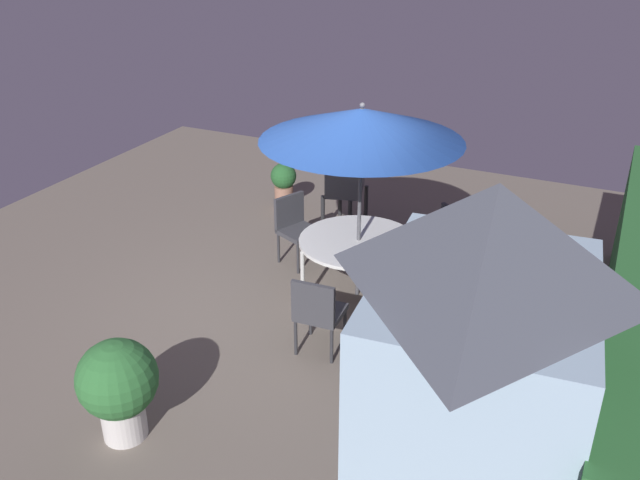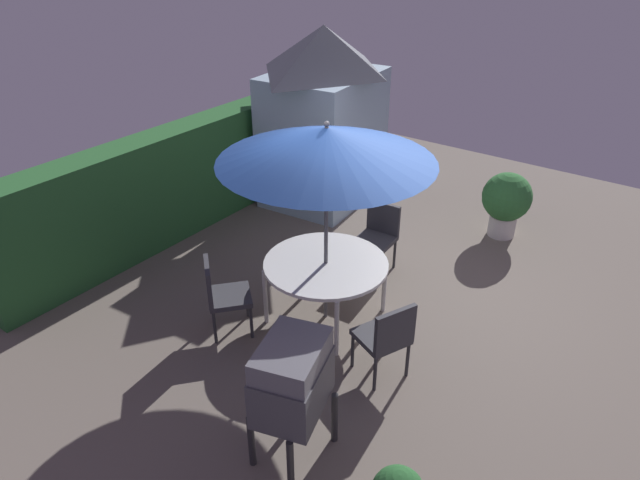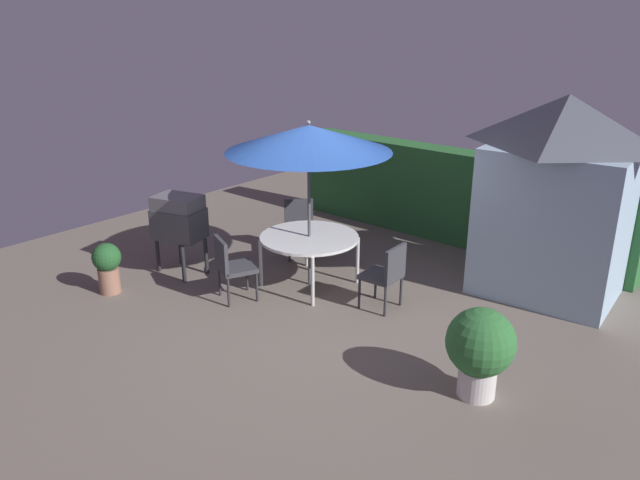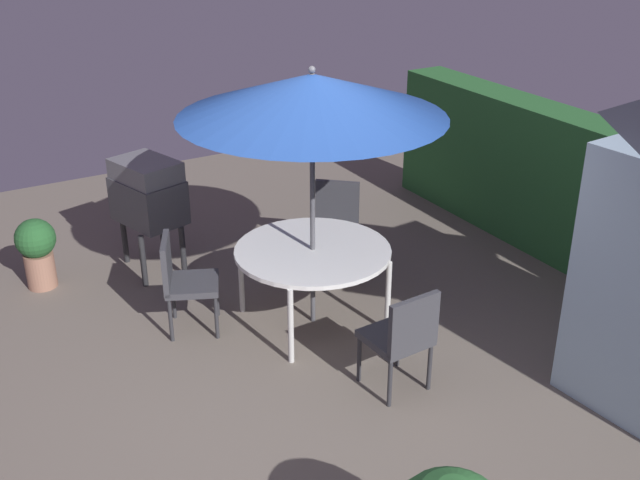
# 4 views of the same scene
# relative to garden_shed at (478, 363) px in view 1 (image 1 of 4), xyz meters

# --- Properties ---
(ground_plane) EXTENTS (11.00, 11.00, 0.00)m
(ground_plane) POSITION_rel_garden_shed_xyz_m (-2.04, -2.48, -1.40)
(ground_plane) COLOR #6B6056
(hedge_backdrop) EXTENTS (6.04, 0.51, 1.56)m
(hedge_backdrop) POSITION_rel_garden_shed_xyz_m (-2.04, 1.02, -0.62)
(hedge_backdrop) COLOR #28602D
(hedge_backdrop) RESTS_ON ground
(garden_shed) EXTENTS (2.04, 1.66, 2.74)m
(garden_shed) POSITION_rel_garden_shed_xyz_m (0.00, 0.00, 0.00)
(garden_shed) COLOR #9EBCD1
(garden_shed) RESTS_ON ground
(patio_table) EXTENTS (1.40, 1.40, 0.74)m
(patio_table) POSITION_rel_garden_shed_xyz_m (-2.67, -1.96, -0.71)
(patio_table) COLOR white
(patio_table) RESTS_ON ground
(patio_umbrella) EXTENTS (2.25, 2.25, 2.37)m
(patio_umbrella) POSITION_rel_garden_shed_xyz_m (-2.67, -1.96, 0.73)
(patio_umbrella) COLOR #4C4C51
(patio_umbrella) RESTS_ON ground
(bbq_grill) EXTENTS (0.81, 0.68, 1.20)m
(bbq_grill) POSITION_rel_garden_shed_xyz_m (-4.43, -2.88, -0.55)
(bbq_grill) COLOR #47474C
(bbq_grill) RESTS_ON ground
(chair_near_shed) EXTENTS (0.65, 0.65, 0.90)m
(chair_near_shed) POSITION_rel_garden_shed_xyz_m (-3.56, -1.19, -0.88)
(chair_near_shed) COLOR #38383D
(chair_near_shed) RESTS_ON ground
(chair_far_side) EXTENTS (0.61, 0.61, 0.90)m
(chair_far_side) POSITION_rel_garden_shed_xyz_m (-3.14, -3.03, -0.88)
(chair_far_side) COLOR #38383D
(chair_far_side) RESTS_ON ground
(chair_toward_hedge) EXTENTS (0.49, 0.49, 0.90)m
(chair_toward_hedge) POSITION_rel_garden_shed_xyz_m (-1.39, -1.89, -0.88)
(chair_toward_hedge) COLOR #38383D
(chair_toward_hedge) RESTS_ON ground
(potted_plant_by_shed) EXTENTS (0.70, 0.70, 0.97)m
(potted_plant_by_shed) POSITION_rel_garden_shed_xyz_m (0.45, -2.91, -0.83)
(potted_plant_by_shed) COLOR silver
(potted_plant_by_shed) RESTS_ON ground
(potted_plant_by_grill) EXTENTS (0.40, 0.40, 0.73)m
(potted_plant_by_grill) POSITION_rel_garden_shed_xyz_m (-4.62, -3.99, -0.98)
(potted_plant_by_grill) COLOR #936651
(potted_plant_by_grill) RESTS_ON ground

